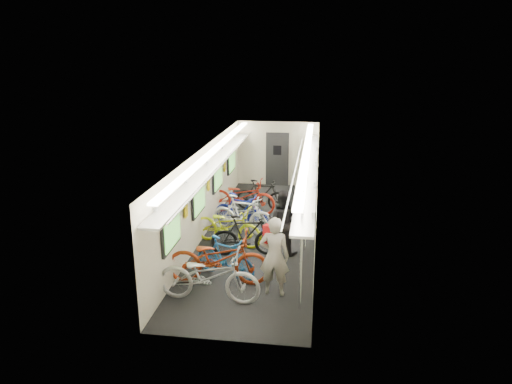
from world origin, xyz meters
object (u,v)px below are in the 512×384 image
(bicycle_1, at_px, (225,257))
(backpack, at_px, (270,234))
(passenger_near, at_px, (274,256))
(passenger_mid, at_px, (283,222))
(bicycle_0, at_px, (209,276))

(bicycle_1, xyz_separation_m, backpack, (1.05, -0.53, 0.82))
(passenger_near, distance_m, passenger_mid, 2.07)
(bicycle_0, height_order, passenger_near, passenger_near)
(passenger_near, bearing_deg, backpack, -36.04)
(bicycle_1, height_order, backpack, backpack)
(bicycle_1, xyz_separation_m, passenger_near, (1.15, -0.60, 0.38))
(bicycle_0, height_order, bicycle_1, bicycle_0)
(bicycle_1, bearing_deg, bicycle_0, -161.12)
(passenger_mid, xyz_separation_m, backpack, (-0.10, -1.99, 0.46))
(passenger_near, distance_m, backpack, 0.46)
(bicycle_0, height_order, backpack, backpack)
(bicycle_0, bearing_deg, passenger_mid, -24.08)
(bicycle_1, distance_m, passenger_mid, 1.89)
(bicycle_0, distance_m, passenger_near, 1.36)
(passenger_near, relative_size, backpack, 4.41)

